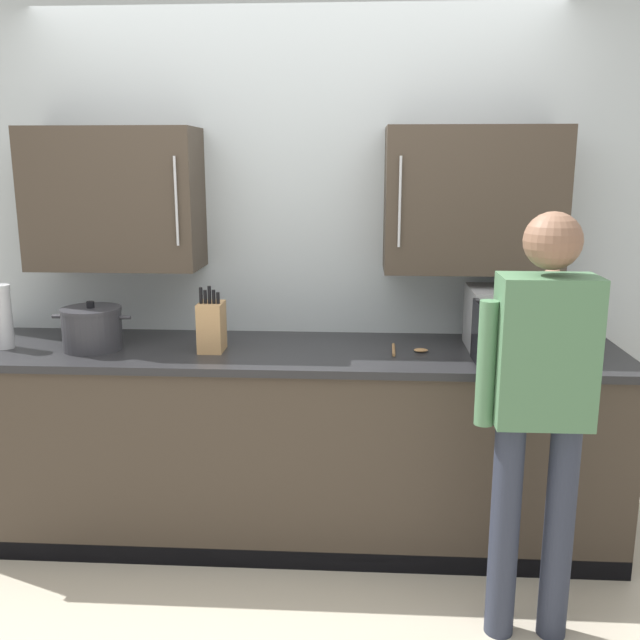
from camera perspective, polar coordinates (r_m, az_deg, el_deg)
back_wall_tiled at (r=3.48m, az=-2.10°, el=6.73°), size 3.58×0.44×2.69m
counter_unit at (r=3.39m, az=-2.52°, el=-10.03°), size 3.09×0.69×0.94m
microwave_oven at (r=3.31m, az=16.08°, el=-0.02°), size 0.54×0.72×0.28m
wooden_spoon at (r=3.21m, az=7.25°, el=-2.44°), size 0.17×0.19×0.02m
knife_block at (r=3.21m, az=-8.85°, el=-0.50°), size 0.11×0.15×0.30m
stock_pot at (r=3.37m, az=-18.11°, el=-0.66°), size 0.37×0.27×0.23m
thermos_flask at (r=3.54m, az=-24.50°, el=0.26°), size 0.09×0.09×0.30m
person_figure at (r=2.64m, az=17.57°, el=-5.79°), size 0.44×0.54×1.62m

